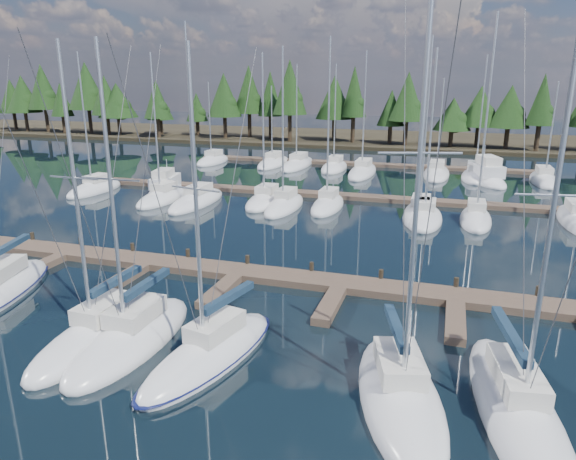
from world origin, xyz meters
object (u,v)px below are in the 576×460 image
(main_dock, at_px, (237,276))
(motor_yacht_left, at_px, (166,188))
(motor_yacht_right, at_px, (485,177))
(front_sailboat_4, at_px, (211,353))
(front_sailboat_2, at_px, (100,334))
(front_sailboat_6, at_px, (517,410))
(front_sailboat_3, at_px, (132,338))
(front_sailboat_5, at_px, (400,395))

(main_dock, relative_size, motor_yacht_left, 5.29)
(motor_yacht_left, height_order, motor_yacht_right, motor_yacht_right)
(front_sailboat_4, bearing_deg, front_sailboat_2, 179.32)
(main_dock, xyz_separation_m, front_sailboat_2, (-2.97, -8.42, 0.09))
(main_dock, relative_size, front_sailboat_6, 3.09)
(main_dock, bearing_deg, motor_yacht_right, 67.01)
(motor_yacht_right, bearing_deg, motor_yacht_left, -153.07)
(front_sailboat_6, xyz_separation_m, motor_yacht_right, (1.14, 44.44, 0.23))
(front_sailboat_6, distance_m, motor_yacht_right, 44.45)
(front_sailboat_4, height_order, motor_yacht_right, front_sailboat_4)
(front_sailboat_4, bearing_deg, motor_yacht_right, 73.96)
(front_sailboat_3, bearing_deg, front_sailboat_6, -1.72)
(front_sailboat_5, height_order, front_sailboat_6, front_sailboat_5)
(front_sailboat_3, relative_size, front_sailboat_5, 0.82)
(main_dock, bearing_deg, front_sailboat_6, -32.09)
(motor_yacht_left, bearing_deg, front_sailboat_3, -62.15)
(front_sailboat_2, distance_m, front_sailboat_3, 1.58)
(front_sailboat_4, bearing_deg, front_sailboat_6, -1.42)
(front_sailboat_4, relative_size, front_sailboat_5, 0.81)
(main_dock, xyz_separation_m, motor_yacht_right, (15.13, 35.67, 0.32))
(front_sailboat_4, bearing_deg, main_dock, 106.03)
(front_sailboat_5, relative_size, motor_yacht_right, 1.60)
(front_sailboat_6, height_order, motor_yacht_right, front_sailboat_6)
(front_sailboat_2, bearing_deg, front_sailboat_3, 4.07)
(front_sailboat_3, distance_m, front_sailboat_5, 11.54)
(front_sailboat_6, xyz_separation_m, motor_yacht_left, (-30.21, 28.52, 0.15))
(main_dock, bearing_deg, motor_yacht_left, 129.40)
(main_dock, distance_m, front_sailboat_4, 8.83)
(front_sailboat_3, bearing_deg, main_dock, 80.46)
(front_sailboat_5, bearing_deg, motor_yacht_right, 83.61)
(front_sailboat_3, distance_m, motor_yacht_right, 46.98)
(front_sailboat_2, distance_m, motor_yacht_left, 31.13)
(front_sailboat_6, height_order, motor_yacht_left, front_sailboat_6)
(front_sailboat_3, height_order, front_sailboat_5, front_sailboat_5)
(front_sailboat_6, distance_m, motor_yacht_left, 41.54)
(motor_yacht_right, bearing_deg, front_sailboat_4, -106.04)
(front_sailboat_2, height_order, front_sailboat_3, front_sailboat_3)
(motor_yacht_left, bearing_deg, front_sailboat_4, -56.54)
(front_sailboat_6, relative_size, motor_yacht_right, 1.41)
(front_sailboat_3, bearing_deg, front_sailboat_4, -2.63)
(front_sailboat_6, bearing_deg, front_sailboat_4, 178.58)
(front_sailboat_2, bearing_deg, front_sailboat_6, -1.19)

